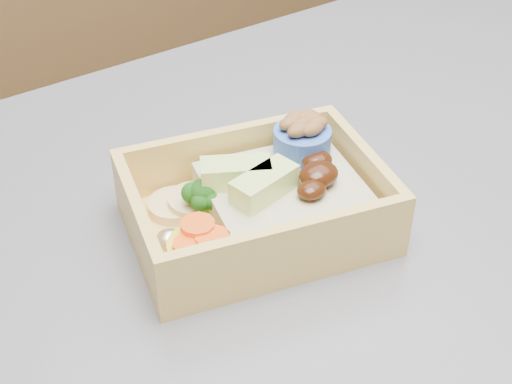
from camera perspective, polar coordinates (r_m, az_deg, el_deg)
bento_box at (r=0.47m, az=0.51°, el=-0.75°), size 0.19×0.16×0.06m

